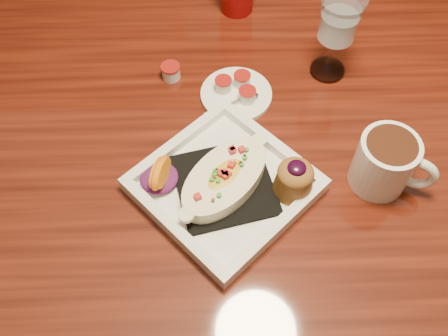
{
  "coord_description": "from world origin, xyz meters",
  "views": [
    {
      "loc": [
        -0.13,
        -0.5,
        1.48
      ],
      "look_at": [
        -0.12,
        -0.03,
        0.77
      ],
      "focal_mm": 40.0,
      "sensor_mm": 36.0,
      "label": 1
    }
  ],
  "objects_px": {
    "table": "(284,185)",
    "saucer": "(236,93)",
    "chair_far": "(258,24)",
    "coffee_mug": "(387,162)",
    "plate": "(232,182)",
    "goblet": "(338,24)"
  },
  "relations": [
    {
      "from": "table",
      "to": "saucer",
      "type": "height_order",
      "value": "saucer"
    },
    {
      "from": "table",
      "to": "saucer",
      "type": "relative_size",
      "value": 10.91
    },
    {
      "from": "chair_far",
      "to": "coffee_mug",
      "type": "relative_size",
      "value": 7.01
    },
    {
      "from": "plate",
      "to": "saucer",
      "type": "distance_m",
      "value": 0.21
    },
    {
      "from": "chair_far",
      "to": "saucer",
      "type": "bearing_deg",
      "value": 79.52
    },
    {
      "from": "table",
      "to": "goblet",
      "type": "xyz_separation_m",
      "value": [
        0.1,
        0.21,
        0.22
      ]
    },
    {
      "from": "table",
      "to": "saucer",
      "type": "distance_m",
      "value": 0.2
    },
    {
      "from": "coffee_mug",
      "to": "goblet",
      "type": "relative_size",
      "value": 0.76
    },
    {
      "from": "plate",
      "to": "coffee_mug",
      "type": "relative_size",
      "value": 2.68
    },
    {
      "from": "plate",
      "to": "table",
      "type": "bearing_deg",
      "value": -11.23
    },
    {
      "from": "table",
      "to": "coffee_mug",
      "type": "xyz_separation_m",
      "value": [
        0.15,
        -0.05,
        0.15
      ]
    },
    {
      "from": "goblet",
      "to": "saucer",
      "type": "relative_size",
      "value": 1.26
    },
    {
      "from": "coffee_mug",
      "to": "goblet",
      "type": "bearing_deg",
      "value": 125.42
    },
    {
      "from": "table",
      "to": "coffee_mug",
      "type": "relative_size",
      "value": 11.31
    },
    {
      "from": "table",
      "to": "coffee_mug",
      "type": "bearing_deg",
      "value": -20.03
    },
    {
      "from": "goblet",
      "to": "chair_far",
      "type": "bearing_deg",
      "value": 102.75
    },
    {
      "from": "table",
      "to": "plate",
      "type": "bearing_deg",
      "value": -148.19
    },
    {
      "from": "chair_far",
      "to": "coffee_mug",
      "type": "xyz_separation_m",
      "value": [
        0.15,
        -0.68,
        0.3
      ]
    },
    {
      "from": "table",
      "to": "plate",
      "type": "xyz_separation_m",
      "value": [
        -0.11,
        -0.07,
        0.12
      ]
    },
    {
      "from": "chair_far",
      "to": "saucer",
      "type": "height_order",
      "value": "chair_far"
    },
    {
      "from": "chair_far",
      "to": "plate",
      "type": "bearing_deg",
      "value": 81.39
    },
    {
      "from": "saucer",
      "to": "coffee_mug",
      "type": "bearing_deg",
      "value": -39.75
    }
  ]
}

